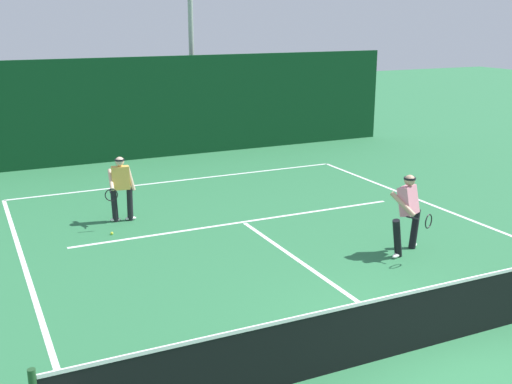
{
  "coord_description": "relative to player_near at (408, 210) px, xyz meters",
  "views": [
    {
      "loc": [
        -5.82,
        -6.49,
        4.73
      ],
      "look_at": [
        -0.12,
        5.54,
        1.0
      ],
      "focal_mm": 44.34,
      "sensor_mm": 36.0,
      "label": 1
    }
  ],
  "objects": [
    {
      "name": "tennis_ball",
      "position": [
        -5.23,
        3.7,
        -0.88
      ],
      "size": [
        0.07,
        0.07,
        0.07
      ],
      "primitive_type": "sphere",
      "color": "#D1E033",
      "rests_on": "ground_plane"
    },
    {
      "name": "player_far",
      "position": [
        -4.77,
        4.56,
        -0.06
      ],
      "size": [
        0.84,
        0.89,
        1.56
      ],
      "rotation": [
        0.0,
        0.0,
        3.0
      ],
      "color": "black",
      "rests_on": "ground_plane"
    },
    {
      "name": "court_line_centre",
      "position": [
        -2.21,
        -0.05,
        -0.91
      ],
      "size": [
        0.1,
        6.4,
        0.01
      ],
      "primitive_type": "cube",
      "color": "white",
      "rests_on": "ground_plane"
    },
    {
      "name": "court_line_baseline_far",
      "position": [
        -2.21,
        7.63,
        -0.91
      ],
      "size": [
        9.99,
        0.1,
        0.01
      ],
      "primitive_type": "cube",
      "color": "white",
      "rests_on": "ground_plane"
    },
    {
      "name": "tennis_net",
      "position": [
        -2.21,
        -3.25,
        -0.41
      ],
      "size": [
        10.94,
        0.09,
        1.05
      ],
      "color": "#1E4723",
      "rests_on": "ground_plane"
    },
    {
      "name": "ground_plane",
      "position": [
        -2.21,
        -3.25,
        -0.91
      ],
      "size": [
        80.0,
        80.0,
        0.0
      ],
      "primitive_type": "plane",
      "color": "#2B7043"
    },
    {
      "name": "back_fence_windscreen",
      "position": [
        -2.21,
        11.04,
        0.8
      ],
      "size": [
        18.49,
        0.12,
        3.42
      ],
      "primitive_type": "cube",
      "color": "#0C391B",
      "rests_on": "ground_plane"
    },
    {
      "name": "player_near",
      "position": [
        0.0,
        0.0,
        0.0
      ],
      "size": [
        1.04,
        1.02,
        1.66
      ],
      "rotation": [
        0.0,
        0.0,
        3.58
      ],
      "color": "black",
      "rests_on": "ground_plane"
    },
    {
      "name": "court_line_service",
      "position": [
        -2.21,
        3.26,
        -0.91
      ],
      "size": [
        8.14,
        0.1,
        0.01
      ],
      "primitive_type": "cube",
      "color": "white",
      "rests_on": "ground_plane"
    },
    {
      "name": "light_pole",
      "position": [
        -0.28,
        11.98,
        4.22
      ],
      "size": [
        0.55,
        0.44,
        8.51
      ],
      "color": "#9EA39E",
      "rests_on": "ground_plane"
    }
  ]
}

